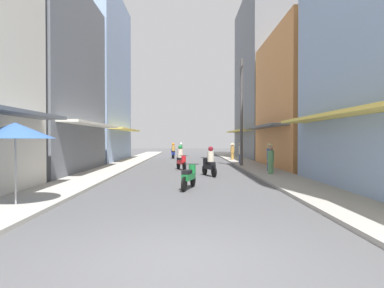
# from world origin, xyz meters

# --- Properties ---
(ground_plane) EXTENTS (93.18, 93.18, 0.00)m
(ground_plane) POSITION_xyz_m (0.00, 17.18, 0.00)
(ground_plane) COLOR #4C4C4F
(sidewalk_left) EXTENTS (2.18, 50.35, 0.12)m
(sidewalk_left) POSITION_xyz_m (-4.71, 17.18, 0.06)
(sidewalk_left) COLOR #ADA89E
(sidewalk_left) RESTS_ON ground
(sidewalk_right) EXTENTS (2.18, 50.35, 0.12)m
(sidewalk_right) POSITION_xyz_m (4.71, 17.18, 0.06)
(sidewalk_right) COLOR #9E9991
(sidewalk_right) RESTS_ON ground
(building_left_mid) EXTENTS (7.05, 9.21, 10.67)m
(building_left_mid) POSITION_xyz_m (-8.80, 13.64, 5.33)
(building_left_mid) COLOR slate
(building_left_mid) RESTS_ON ground
(building_left_far) EXTENTS (7.05, 10.06, 14.61)m
(building_left_far) POSITION_xyz_m (-8.80, 23.80, 7.30)
(building_left_far) COLOR #8CA5CC
(building_left_far) RESTS_ON ground
(building_right_mid) EXTENTS (7.05, 9.86, 9.17)m
(building_right_mid) POSITION_xyz_m (8.80, 17.21, 4.58)
(building_right_mid) COLOR #D88C4C
(building_right_mid) RESTS_ON ground
(building_right_far) EXTENTS (7.05, 12.05, 16.43)m
(building_right_far) POSITION_xyz_m (8.80, 28.50, 8.21)
(building_right_far) COLOR slate
(building_right_far) RESTS_ON ground
(motorbike_green) EXTENTS (0.69, 1.76, 0.96)m
(motorbike_green) POSITION_xyz_m (0.20, 7.56, 0.50)
(motorbike_green) COLOR black
(motorbike_green) RESTS_ON ground
(motorbike_blue) EXTENTS (0.58, 1.80, 1.58)m
(motorbike_blue) POSITION_xyz_m (-1.37, 27.78, 0.70)
(motorbike_blue) COLOR black
(motorbike_blue) RESTS_ON ground
(motorbike_maroon) EXTENTS (0.61, 1.79, 1.58)m
(motorbike_maroon) POSITION_xyz_m (-0.68, 31.00, 0.70)
(motorbike_maroon) COLOR black
(motorbike_maroon) RESTS_ON ground
(motorbike_red) EXTENTS (0.75, 1.74, 1.58)m
(motorbike_red) POSITION_xyz_m (-0.30, 15.54, 0.70)
(motorbike_red) COLOR black
(motorbike_red) RESTS_ON ground
(motorbike_black) EXTENTS (0.77, 1.73, 1.58)m
(motorbike_black) POSITION_xyz_m (1.28, 12.02, 0.70)
(motorbike_black) COLOR black
(motorbike_black) RESTS_ON ground
(pedestrian_midway) EXTENTS (0.44, 0.44, 1.63)m
(pedestrian_midway) POSITION_xyz_m (4.14, 24.09, 0.92)
(pedestrian_midway) COLOR #BF8C3F
(pedestrian_midway) RESTS_ON ground
(pedestrian_far) EXTENTS (0.34, 0.34, 1.60)m
(pedestrian_far) POSITION_xyz_m (4.50, 11.88, 0.80)
(pedestrian_far) COLOR #598C59
(pedestrian_far) RESTS_ON ground
(pedestrian_foreground) EXTENTS (0.44, 0.44, 1.75)m
(pedestrian_foreground) POSITION_xyz_m (4.18, 19.67, 0.98)
(pedestrian_foreground) COLOR #334C8C
(pedestrian_foreground) RESTS_ON ground
(pedestrian_crossing) EXTENTS (0.44, 0.44, 1.75)m
(pedestrian_crossing) POSITION_xyz_m (4.86, 13.52, 0.99)
(pedestrian_crossing) COLOR #334C8C
(pedestrian_crossing) RESTS_ON ground
(vendor_umbrella) EXTENTS (2.12, 2.12, 2.43)m
(vendor_umbrella) POSITION_xyz_m (-4.68, 3.99, 2.20)
(vendor_umbrella) COLOR #99999E
(vendor_umbrella) RESTS_ON ground
(utility_pole) EXTENTS (0.20, 1.20, 7.56)m
(utility_pole) POSITION_xyz_m (3.87, 17.58, 3.86)
(utility_pole) COLOR #4C4C4F
(utility_pole) RESTS_ON ground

